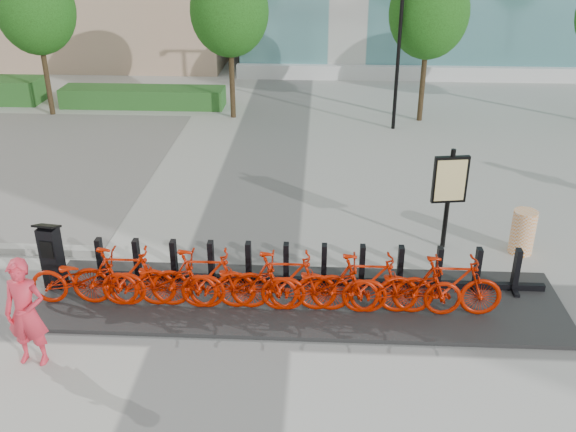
# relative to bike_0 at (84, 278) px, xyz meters

# --- Properties ---
(ground) EXTENTS (120.00, 120.00, 0.00)m
(ground) POSITION_rel_bike_0_xyz_m (2.60, 0.05, -0.60)
(ground) COLOR #A8A9A4
(hedge_b) EXTENTS (6.00, 1.20, 0.70)m
(hedge_b) POSITION_rel_bike_0_xyz_m (-2.40, 13.25, -0.25)
(hedge_b) COLOR #276224
(hedge_b) RESTS_ON ground
(tree_0) EXTENTS (2.60, 2.60, 5.10)m
(tree_0) POSITION_rel_bike_0_xyz_m (-5.40, 12.05, 2.99)
(tree_0) COLOR brown
(tree_0) RESTS_ON ground
(tree_1) EXTENTS (2.60, 2.60, 5.10)m
(tree_1) POSITION_rel_bike_0_xyz_m (1.10, 12.05, 2.99)
(tree_1) COLOR brown
(tree_1) RESTS_ON ground
(tree_2) EXTENTS (2.60, 2.60, 5.10)m
(tree_2) POSITION_rel_bike_0_xyz_m (7.60, 12.05, 2.99)
(tree_2) COLOR brown
(tree_2) RESTS_ON ground
(streetlamp) EXTENTS (2.00, 0.20, 5.00)m
(streetlamp) POSITION_rel_bike_0_xyz_m (6.60, 11.05, 2.54)
(streetlamp) COLOR black
(streetlamp) RESTS_ON ground
(dock_pad) EXTENTS (9.60, 2.40, 0.08)m
(dock_pad) POSITION_rel_bike_0_xyz_m (3.90, 0.35, -0.56)
(dock_pad) COLOR #252525
(dock_pad) RESTS_ON ground
(dock_rail_posts) EXTENTS (8.02, 0.50, 0.85)m
(dock_rail_posts) POSITION_rel_bike_0_xyz_m (3.96, 0.82, -0.09)
(dock_rail_posts) COLOR black
(dock_rail_posts) RESTS_ON dock_pad
(bike_0) EXTENTS (1.97, 0.69, 1.04)m
(bike_0) POSITION_rel_bike_0_xyz_m (0.00, 0.00, 0.00)
(bike_0) COLOR #A01400
(bike_0) RESTS_ON dock_pad
(bike_1) EXTENTS (1.91, 0.54, 1.15)m
(bike_1) POSITION_rel_bike_0_xyz_m (0.72, 0.00, 0.06)
(bike_1) COLOR #A01400
(bike_1) RESTS_ON dock_pad
(bike_2) EXTENTS (1.97, 0.69, 1.04)m
(bike_2) POSITION_rel_bike_0_xyz_m (1.44, 0.00, 0.00)
(bike_2) COLOR #A01400
(bike_2) RESTS_ON dock_pad
(bike_3) EXTENTS (1.91, 0.54, 1.15)m
(bike_3) POSITION_rel_bike_0_xyz_m (2.16, 0.00, 0.06)
(bike_3) COLOR #A01400
(bike_3) RESTS_ON dock_pad
(bike_4) EXTENTS (1.97, 0.69, 1.04)m
(bike_4) POSITION_rel_bike_0_xyz_m (2.88, 0.00, 0.00)
(bike_4) COLOR #A01400
(bike_4) RESTS_ON dock_pad
(bike_5) EXTENTS (1.91, 0.54, 1.15)m
(bike_5) POSITION_rel_bike_0_xyz_m (3.60, 0.00, 0.06)
(bike_5) COLOR #A01400
(bike_5) RESTS_ON dock_pad
(bike_6) EXTENTS (1.97, 0.69, 1.04)m
(bike_6) POSITION_rel_bike_0_xyz_m (4.32, 0.00, 0.00)
(bike_6) COLOR #A01400
(bike_6) RESTS_ON dock_pad
(bike_7) EXTENTS (1.91, 0.54, 1.15)m
(bike_7) POSITION_rel_bike_0_xyz_m (5.04, 0.00, 0.06)
(bike_7) COLOR #A01400
(bike_7) RESTS_ON dock_pad
(bike_8) EXTENTS (1.97, 0.69, 1.04)m
(bike_8) POSITION_rel_bike_0_xyz_m (5.76, 0.00, 0.00)
(bike_8) COLOR #A01400
(bike_8) RESTS_ON dock_pad
(bike_9) EXTENTS (1.91, 0.54, 1.15)m
(bike_9) POSITION_rel_bike_0_xyz_m (6.48, 0.00, 0.06)
(bike_9) COLOR #A01400
(bike_9) RESTS_ON dock_pad
(kiosk) EXTENTS (0.46, 0.40, 1.35)m
(kiosk) POSITION_rel_bike_0_xyz_m (-0.79, 0.57, 0.13)
(kiosk) COLOR black
(kiosk) RESTS_ON dock_pad
(worker_red) EXTENTS (0.69, 0.47, 1.84)m
(worker_red) POSITION_rel_bike_0_xyz_m (-0.32, -1.59, 0.32)
(worker_red) COLOR #E42E41
(worker_red) RESTS_ON ground
(construction_barrel) EXTENTS (0.63, 0.63, 0.96)m
(construction_barrel) POSITION_rel_bike_0_xyz_m (8.49, 2.55, -0.12)
(construction_barrel) COLOR orange
(construction_barrel) RESTS_ON ground
(map_sign) EXTENTS (0.74, 0.23, 2.23)m
(map_sign) POSITION_rel_bike_0_xyz_m (6.89, 2.70, 0.88)
(map_sign) COLOR black
(map_sign) RESTS_ON ground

